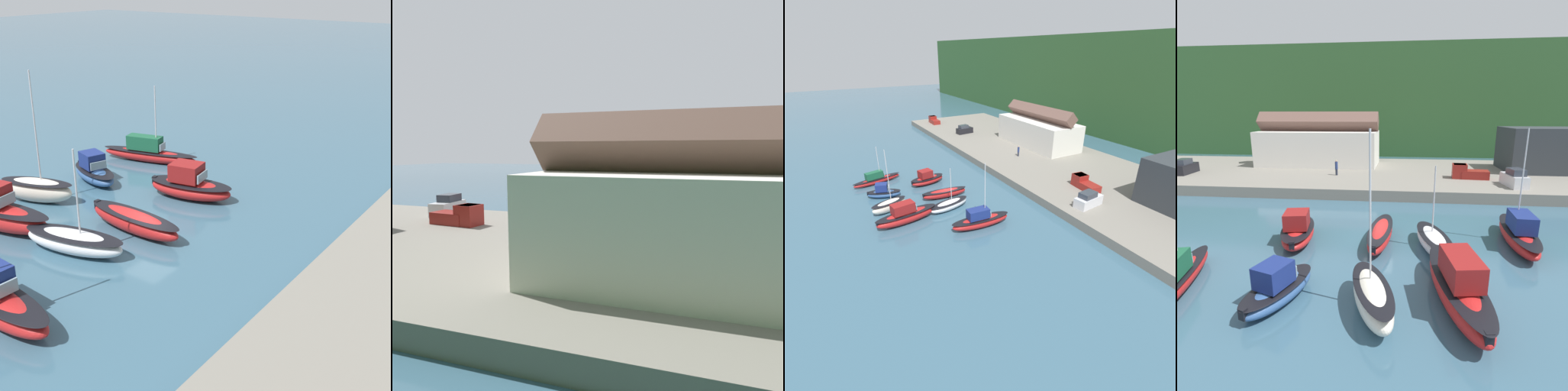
# 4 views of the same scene
# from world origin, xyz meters

# --- Properties ---
(ground_plane) EXTENTS (320.00, 320.00, 0.00)m
(ground_plane) POSITION_xyz_m (0.00, 0.00, 0.00)
(ground_plane) COLOR #385B70
(quay_promenade) EXTENTS (102.53, 25.56, 1.29)m
(quay_promenade) POSITION_xyz_m (0.00, 23.14, 0.64)
(quay_promenade) COLOR gray
(quay_promenade) RESTS_ON ground_plane
(harbor_clubhouse) EXTENTS (19.97, 8.40, 8.77)m
(harbor_clubhouse) POSITION_xyz_m (-12.41, 27.58, 4.52)
(harbor_clubhouse) COLOR silver
(harbor_clubhouse) RESTS_ON quay_promenade
(moored_boat_0) EXTENTS (3.51, 6.46, 2.51)m
(moored_boat_0) POSITION_xyz_m (-6.07, -1.46, 0.91)
(moored_boat_0) COLOR red
(moored_boat_0) RESTS_ON ground_plane
(moored_boat_1) EXTENTS (2.18, 7.25, 1.33)m
(moored_boat_1) POSITION_xyz_m (0.32, -0.97, 0.70)
(moored_boat_1) COLOR red
(moored_boat_1) RESTS_ON ground_plane
(moored_boat_2) EXTENTS (3.28, 6.61, 6.18)m
(moored_boat_2) POSITION_xyz_m (4.30, -1.94, 0.70)
(moored_boat_2) COLOR white
(moored_boat_2) RESTS_ON ground_plane
(moored_boat_3) EXTENTS (2.52, 8.15, 8.69)m
(moored_boat_3) POSITION_xyz_m (10.72, -0.38, 0.98)
(moored_boat_3) COLOR red
(moored_boat_3) RESTS_ON ground_plane
(moored_boat_4) EXTENTS (3.58, 8.69, 6.41)m
(moored_boat_4) POSITION_xyz_m (-10.50, -8.98, 0.78)
(moored_boat_4) COLOR red
(moored_boat_4) RESTS_ON ground_plane
(moored_boat_5) EXTENTS (3.47, 5.47, 2.27)m
(moored_boat_5) POSITION_xyz_m (-4.44, -9.25, 0.81)
(moored_boat_5) COLOR #33568E
(moored_boat_5) RESTS_ON ground_plane
(moored_boat_6) EXTENTS (3.40, 5.70, 9.04)m
(moored_boat_6) POSITION_xyz_m (0.61, -9.63, 0.90)
(moored_boat_6) COLOR white
(moored_boat_6) RESTS_ON ground_plane
(moored_boat_7) EXTENTS (3.41, 8.85, 2.94)m
(moored_boat_7) POSITION_xyz_m (4.93, -8.44, 1.09)
(moored_boat_7) COLOR red
(moored_boat_7) RESTS_ON ground_plane
(parked_car_2) EXTENTS (2.25, 4.37, 2.16)m
(parked_car_2) POSITION_xyz_m (15.10, 14.32, 2.21)
(parked_car_2) COLOR silver
(parked_car_2) RESTS_ON quay_promenade
(pickup_truck_1) EXTENTS (4.87, 2.34, 1.90)m
(pickup_truck_1) POSITION_xyz_m (10.35, 18.51, 2.11)
(pickup_truck_1) COLOR maroon
(pickup_truck_1) RESTS_ON quay_promenade
(person_on_quay) EXTENTS (0.40, 0.40, 2.14)m
(person_on_quay) POSITION_xyz_m (-7.53, 18.80, 2.39)
(person_on_quay) COLOR #232838
(person_on_quay) RESTS_ON quay_promenade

